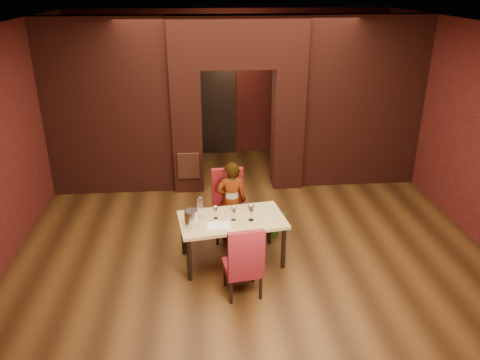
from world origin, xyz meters
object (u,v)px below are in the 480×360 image
(person_seated, at_px, (232,202))
(wine_glass_a, at_px, (216,213))
(dining_table, at_px, (232,240))
(wine_bucket, at_px, (191,218))
(water_bottle, at_px, (200,207))
(wine_glass_c, at_px, (251,213))
(chair_near, at_px, (242,259))
(potted_plant, at_px, (273,223))
(chair_far, at_px, (229,206))
(wine_glass_b, at_px, (234,214))

(person_seated, height_order, wine_glass_a, person_seated)
(dining_table, bearing_deg, wine_glass_a, 164.99)
(wine_bucket, relative_size, water_bottle, 0.70)
(wine_glass_c, bearing_deg, chair_near, -104.78)
(chair_near, bearing_deg, potted_plant, -121.75)
(chair_far, height_order, wine_glass_a, chair_far)
(chair_near, relative_size, water_bottle, 3.06)
(wine_glass_a, distance_m, potted_plant, 1.27)
(person_seated, distance_m, wine_glass_b, 0.68)
(wine_glass_b, height_order, water_bottle, water_bottle)
(dining_table, height_order, wine_bucket, wine_bucket)
(dining_table, bearing_deg, chair_far, 81.66)
(wine_glass_c, xyz_separation_m, potted_plant, (0.44, 0.76, -0.59))
(chair_near, height_order, wine_glass_a, chair_near)
(water_bottle, bearing_deg, chair_far, 54.68)
(dining_table, height_order, water_bottle, water_bottle)
(chair_near, distance_m, wine_bucket, 0.92)
(person_seated, distance_m, potted_plant, 0.79)
(dining_table, relative_size, person_seated, 1.14)
(wine_glass_c, xyz_separation_m, wine_bucket, (-0.82, -0.09, 0.00))
(chair_near, relative_size, potted_plant, 2.36)
(potted_plant, bearing_deg, wine_glass_c, -120.19)
(chair_far, height_order, wine_bucket, chair_far)
(chair_near, xyz_separation_m, water_bottle, (-0.52, 0.82, 0.35))
(wine_glass_a, height_order, wine_bucket, wine_bucket)
(chair_far, height_order, wine_glass_b, chair_far)
(chair_far, relative_size, wine_bucket, 4.73)
(wine_bucket, height_order, water_bottle, water_bottle)
(dining_table, bearing_deg, person_seated, 78.48)
(dining_table, xyz_separation_m, water_bottle, (-0.44, 0.06, 0.51))
(person_seated, height_order, wine_bucket, person_seated)
(wine_glass_b, bearing_deg, chair_far, 91.52)
(wine_glass_b, xyz_separation_m, wine_glass_c, (0.24, -0.02, 0.02))
(wine_glass_c, height_order, water_bottle, water_bottle)
(wine_glass_b, relative_size, wine_bucket, 0.85)
(dining_table, relative_size, water_bottle, 4.45)
(wine_bucket, height_order, potted_plant, wine_bucket)
(person_seated, bearing_deg, wine_bucket, 50.52)
(potted_plant, bearing_deg, chair_near, -113.29)
(wine_glass_c, height_order, wine_bucket, wine_bucket)
(dining_table, distance_m, potted_plant, 0.99)
(wine_glass_b, xyz_separation_m, potted_plant, (0.68, 0.73, -0.57))
(dining_table, height_order, wine_glass_c, wine_glass_c)
(chair_far, distance_m, person_seated, 0.12)
(person_seated, xyz_separation_m, wine_bucket, (-0.60, -0.79, 0.16))
(wine_glass_a, distance_m, water_bottle, 0.23)
(person_seated, relative_size, potted_plant, 3.02)
(chair_near, bearing_deg, wine_bucket, -51.53)
(chair_far, bearing_deg, person_seated, -59.91)
(wine_glass_c, relative_size, potted_plant, 0.53)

